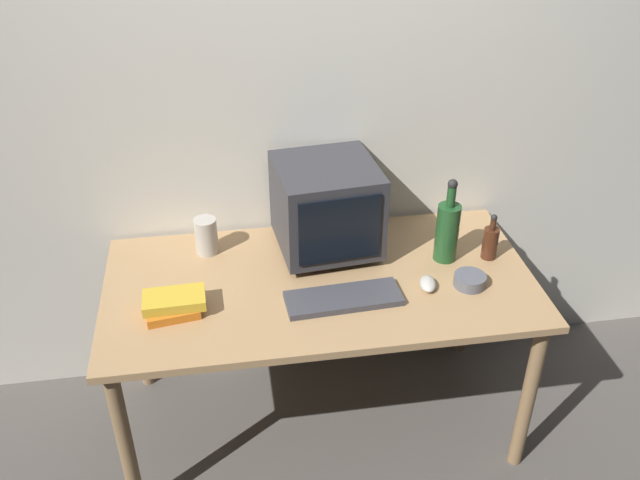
{
  "coord_description": "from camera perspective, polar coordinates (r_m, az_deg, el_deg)",
  "views": [
    {
      "loc": [
        -0.33,
        -2.09,
        2.29
      ],
      "look_at": [
        0.0,
        0.0,
        0.93
      ],
      "focal_mm": 38.75,
      "sensor_mm": 36.0,
      "label": 1
    }
  ],
  "objects": [
    {
      "name": "keyboard",
      "position": [
        2.51,
        1.94,
        -4.84
      ],
      "size": [
        0.43,
        0.17,
        0.02
      ],
      "primitive_type": "cube",
      "rotation": [
        0.0,
        0.0,
        0.06
      ],
      "color": "#3F3F47",
      "rests_on": "desk"
    },
    {
      "name": "ground_plane",
      "position": [
        3.12,
        0.0,
        -14.46
      ],
      "size": [
        6.0,
        6.0,
        0.0
      ],
      "primitive_type": "plane",
      "color": "#56514C"
    },
    {
      "name": "crt_monitor",
      "position": [
        2.7,
        0.53,
        2.75
      ],
      "size": [
        0.41,
        0.42,
        0.37
      ],
      "color": "#333338",
      "rests_on": "desk"
    },
    {
      "name": "metal_canister",
      "position": [
        2.78,
        -9.38,
        0.34
      ],
      "size": [
        0.09,
        0.09,
        0.15
      ],
      "primitive_type": "cylinder",
      "color": "#B7B2A8",
      "rests_on": "desk"
    },
    {
      "name": "cd_spindle",
      "position": [
        2.64,
        12.26,
        -3.27
      ],
      "size": [
        0.12,
        0.12,
        0.04
      ],
      "primitive_type": "cylinder",
      "color": "#595B66",
      "rests_on": "desk"
    },
    {
      "name": "bottle_short",
      "position": [
        2.79,
        13.89,
        -0.13
      ],
      "size": [
        0.06,
        0.06,
        0.2
      ],
      "color": "#472314",
      "rests_on": "desk"
    },
    {
      "name": "computer_mouse",
      "position": [
        2.6,
        8.9,
        -3.58
      ],
      "size": [
        0.08,
        0.11,
        0.04
      ],
      "primitive_type": "ellipsoid",
      "rotation": [
        0.0,
        0.0,
        -0.17
      ],
      "color": "beige",
      "rests_on": "desk"
    },
    {
      "name": "desk",
      "position": [
        2.67,
        0.0,
        -4.76
      ],
      "size": [
        1.62,
        0.82,
        0.75
      ],
      "color": "tan",
      "rests_on": "ground"
    },
    {
      "name": "back_wall",
      "position": [
        2.78,
        -1.53,
        10.79
      ],
      "size": [
        4.0,
        0.08,
        2.5
      ],
      "primitive_type": "cube",
      "color": "silver",
      "rests_on": "ground"
    },
    {
      "name": "bottle_tall",
      "position": [
        2.71,
        10.47,
        0.83
      ],
      "size": [
        0.09,
        0.09,
        0.35
      ],
      "color": "#1E4C23",
      "rests_on": "desk"
    },
    {
      "name": "book_stack",
      "position": [
        2.5,
        -12.01,
        -5.21
      ],
      "size": [
        0.22,
        0.16,
        0.07
      ],
      "color": "orange",
      "rests_on": "desk"
    }
  ]
}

